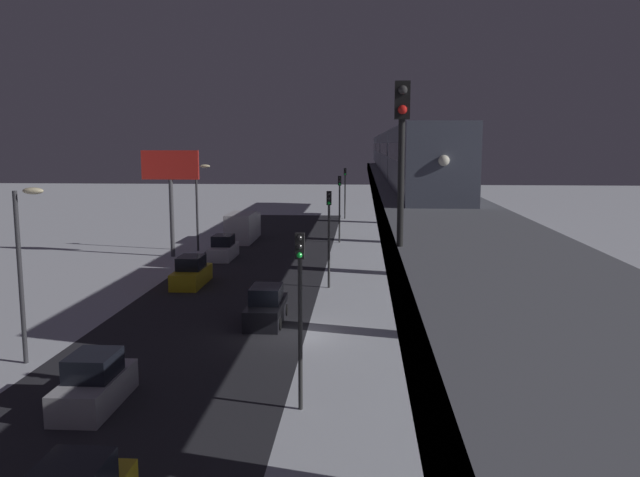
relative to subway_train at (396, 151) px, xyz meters
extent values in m
plane|color=silver|center=(6.68, 31.11, -8.72)|extent=(240.00, 240.00, 0.00)
cube|color=#28282D|center=(11.38, 31.11, -8.71)|extent=(11.00, 108.72, 0.01)
cube|color=slate|center=(0.00, 31.11, -2.18)|extent=(5.00, 108.72, 0.80)
cube|color=#38383D|center=(2.38, 31.11, -2.18)|extent=(0.24, 106.55, 0.80)
cylinder|color=slate|center=(0.00, -15.48, -5.65)|extent=(1.40, 1.40, 6.14)
cylinder|color=slate|center=(0.00, 0.05, -5.65)|extent=(1.40, 1.40, 6.14)
cylinder|color=slate|center=(0.00, 15.58, -5.65)|extent=(1.40, 1.40, 6.14)
cylinder|color=slate|center=(0.00, 31.11, -5.65)|extent=(1.40, 1.40, 6.14)
cylinder|color=slate|center=(0.00, 46.64, -5.65)|extent=(1.40, 1.40, 6.14)
cube|color=#4C5160|center=(0.00, 27.90, -0.08)|extent=(2.90, 18.00, 3.40)
cube|color=black|center=(0.00, 27.90, 0.33)|extent=(2.94, 16.20, 0.90)
cube|color=#4C5160|center=(0.00, 9.30, -0.08)|extent=(2.90, 18.00, 3.40)
cube|color=black|center=(0.00, 9.30, 0.33)|extent=(2.94, 16.20, 0.90)
cube|color=#4C5160|center=(0.00, -9.30, -0.08)|extent=(2.90, 18.00, 3.40)
cube|color=black|center=(0.00, -9.30, 0.33)|extent=(2.94, 16.20, 0.90)
cube|color=#4C5160|center=(0.00, -27.90, -0.08)|extent=(2.90, 18.00, 3.40)
cube|color=black|center=(0.00, -27.90, 0.33)|extent=(2.94, 16.20, 0.90)
sphere|color=white|center=(0.00, 36.95, 0.09)|extent=(0.44, 0.44, 0.44)
cylinder|color=black|center=(2.20, 46.43, -0.18)|extent=(0.16, 0.16, 3.20)
cube|color=black|center=(2.20, 46.43, 1.77)|extent=(0.36, 0.28, 0.90)
sphere|color=#333333|center=(2.20, 46.59, 2.00)|extent=(0.22, 0.22, 0.22)
sphere|color=red|center=(2.20, 46.59, 1.54)|extent=(0.22, 0.22, 0.22)
cube|color=black|center=(8.18, 28.96, -8.17)|extent=(1.80, 4.59, 1.10)
cube|color=black|center=(8.18, 28.96, -7.18)|extent=(1.58, 2.21, 0.87)
cylinder|color=black|center=(9.03, 27.53, -8.40)|extent=(0.20, 0.64, 0.64)
cylinder|color=black|center=(7.32, 27.53, -8.40)|extent=(0.20, 0.64, 0.64)
cylinder|color=black|center=(9.03, 30.38, -8.40)|extent=(0.20, 0.64, 0.64)
cylinder|color=black|center=(7.32, 30.38, -8.40)|extent=(0.20, 0.64, 0.64)
cube|color=silver|center=(14.58, 9.93, -8.17)|extent=(1.80, 4.53, 1.10)
cube|color=black|center=(14.58, 9.93, -7.18)|extent=(1.58, 2.17, 0.87)
cube|color=gold|center=(14.58, 20.11, -8.17)|extent=(1.80, 4.71, 1.10)
cube|color=black|center=(14.58, 20.11, -7.18)|extent=(1.58, 2.26, 0.87)
cube|color=#B2B2B7|center=(12.78, 40.45, -8.17)|extent=(1.80, 4.13, 1.10)
cube|color=black|center=(12.78, 40.45, -7.18)|extent=(1.58, 1.98, 0.87)
cube|color=silver|center=(14.78, -2.99, -7.52)|extent=(2.30, 2.20, 2.40)
cube|color=silver|center=(14.78, 0.81, -7.32)|extent=(2.40, 5.00, 2.80)
cylinder|color=#2D2D2D|center=(5.28, 40.28, -5.97)|extent=(0.16, 0.16, 5.50)
cube|color=black|center=(5.28, 40.28, -2.77)|extent=(0.32, 0.32, 0.90)
sphere|color=black|center=(5.28, 40.46, -2.47)|extent=(0.20, 0.20, 0.20)
sphere|color=black|center=(5.28, 40.46, -2.77)|extent=(0.20, 0.20, 0.20)
sphere|color=#19E53F|center=(5.28, 40.46, -3.07)|extent=(0.20, 0.20, 0.20)
cylinder|color=#2D2D2D|center=(5.28, 20.35, -5.97)|extent=(0.16, 0.16, 5.50)
cube|color=black|center=(5.28, 20.35, -2.77)|extent=(0.32, 0.32, 0.90)
sphere|color=black|center=(5.28, 20.53, -2.47)|extent=(0.20, 0.20, 0.20)
sphere|color=black|center=(5.28, 20.53, -2.77)|extent=(0.20, 0.20, 0.20)
sphere|color=#19E53F|center=(5.28, 20.53, -3.07)|extent=(0.20, 0.20, 0.20)
cylinder|color=#2D2D2D|center=(5.28, 0.41, -5.97)|extent=(0.16, 0.16, 5.50)
cube|color=black|center=(5.28, 0.41, -2.77)|extent=(0.32, 0.32, 0.90)
sphere|color=black|center=(5.28, 0.59, -2.47)|extent=(0.20, 0.20, 0.20)
sphere|color=black|center=(5.28, 0.59, -2.77)|extent=(0.20, 0.20, 0.20)
sphere|color=#19E53F|center=(5.28, 0.59, -3.07)|extent=(0.20, 0.20, 0.20)
cylinder|color=#2D2D2D|center=(5.28, -19.53, -5.97)|extent=(0.16, 0.16, 5.50)
cube|color=black|center=(5.28, -19.53, -2.77)|extent=(0.32, 0.32, 0.90)
sphere|color=black|center=(5.28, -19.35, -2.47)|extent=(0.20, 0.20, 0.20)
sphere|color=black|center=(5.28, -19.35, -2.77)|extent=(0.20, 0.20, 0.20)
sphere|color=#19E53F|center=(5.28, -19.35, -3.07)|extent=(0.20, 0.20, 0.20)
cylinder|color=#4C4C51|center=(19.06, 9.17, -5.47)|extent=(0.36, 0.36, 6.50)
cube|color=red|center=(19.06, 9.17, -1.02)|extent=(4.80, 0.30, 2.40)
cylinder|color=#38383D|center=(17.68, 36.11, -4.97)|extent=(0.20, 0.20, 7.50)
ellipsoid|color=#F4E5B2|center=(16.88, 36.11, -1.22)|extent=(0.90, 0.44, 0.30)
cylinder|color=#38383D|center=(17.68, 6.11, -4.97)|extent=(0.20, 0.20, 7.50)
ellipsoid|color=#F4E5B2|center=(16.88, 6.11, -1.22)|extent=(0.90, 0.44, 0.30)
camera|label=1|loc=(3.15, 62.42, 0.74)|focal=36.49mm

